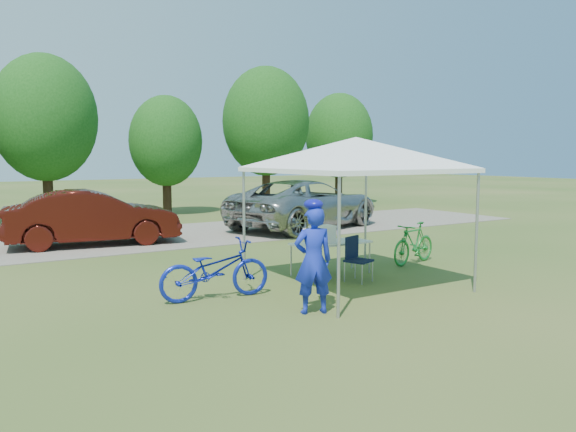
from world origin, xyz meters
The scene contains 13 objects.
ground centered at (0.00, 0.00, 0.00)m, with size 100.00×100.00×0.00m, color #2D5119.
gravel_strip centered at (0.00, 8.00, 0.01)m, with size 24.00×5.00×0.02m, color gray.
canopy centered at (0.00, 0.00, 2.65)m, with size 4.53×4.53×3.00m.
treeline centered at (-0.29, 14.05, 3.53)m, with size 24.89×4.28×6.30m.
folding_table centered at (0.22, 1.03, 0.62)m, with size 1.63×0.68×0.67m.
folding_chair centered at (0.29, 0.34, 0.50)m, with size 0.56×0.58×0.85m.
cooler centered at (0.01, 1.03, 0.84)m, with size 0.47×0.32×0.34m.
ice_cream_cup centered at (0.63, 0.98, 0.70)m, with size 0.08×0.08×0.06m, color gold.
cyclist centered at (-1.66, -1.08, 0.82)m, with size 0.60×0.39×1.64m, color #1628B9.
bike_blue centered at (-2.58, 0.49, 0.50)m, with size 0.66×1.90×1.00m, color #1223A3.
bike_green centered at (2.47, 0.99, 0.46)m, with size 0.43×1.54×0.92m, color #1B7C2C.
minivan centered at (3.80, 7.33, 0.81)m, with size 2.64×5.72×1.59m, color #A3A29F.
sedan centered at (-2.98, 7.39, 0.75)m, with size 1.55×4.45×1.47m, color #43100B.
Camera 1 is at (-6.41, -7.98, 2.40)m, focal length 35.00 mm.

